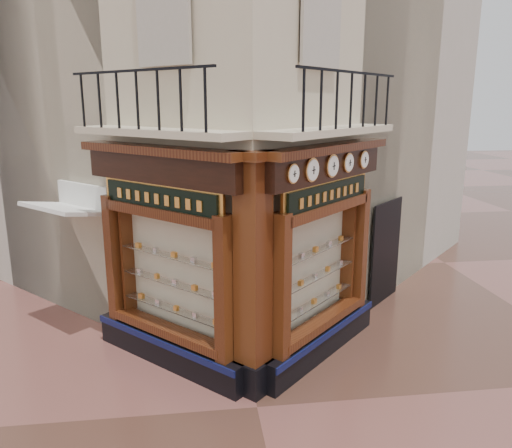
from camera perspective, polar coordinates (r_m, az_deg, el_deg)
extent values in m
plane|color=#492C22|center=(8.37, 0.12, -20.20)|extent=(80.00, 80.00, 0.00)
cube|color=beige|center=(13.15, -3.56, 19.48)|extent=(11.31, 11.31, 12.00)
cube|color=#B6AB9F|center=(15.62, -13.67, 16.38)|extent=(11.31, 11.31, 11.00)
cube|color=#B6AB9F|center=(15.91, 5.15, 16.64)|extent=(11.31, 11.31, 11.00)
cube|color=black|center=(9.52, -10.00, -14.01)|extent=(2.72, 2.72, 0.55)
cube|color=#0C113C|center=(9.31, -10.94, -13.23)|extent=(2.50, 2.50, 0.12)
cube|color=#3B160A|center=(8.00, -3.58, -7.55)|extent=(0.37, 0.37, 2.45)
cube|color=#3B160A|center=(9.97, -15.82, -3.71)|extent=(0.37, 0.37, 2.45)
cube|color=beige|center=(9.15, -8.85, -5.08)|extent=(1.80, 1.80, 2.10)
cube|color=black|center=(8.53, -10.82, 6.25)|extent=(2.69, 2.69, 0.50)
cube|color=#3B160A|center=(8.45, -11.27, 8.28)|extent=(2.86, 2.86, 0.14)
cube|color=black|center=(9.79, 7.49, -13.10)|extent=(2.72, 2.72, 0.55)
cube|color=#0C113C|center=(9.61, 8.53, -12.23)|extent=(2.50, 2.50, 0.12)
cube|color=#3B160A|center=(8.10, 2.77, -7.26)|extent=(0.37, 0.37, 2.45)
cube|color=#3B160A|center=(10.40, 11.65, -2.75)|extent=(0.37, 0.37, 2.45)
cube|color=beige|center=(9.38, 6.03, -4.51)|extent=(1.80, 1.80, 2.10)
cube|color=black|center=(8.82, 8.05, 6.61)|extent=(2.69, 2.69, 0.50)
cube|color=#3B160A|center=(8.76, 8.52, 8.58)|extent=(2.86, 2.86, 0.14)
cube|color=black|center=(8.65, -0.33, -16.85)|extent=(0.78, 0.78, 0.55)
cube|color=#3B160A|center=(7.84, -0.34, -4.65)|extent=(0.64, 0.64, 3.50)
cube|color=#3B160A|center=(7.48, -0.36, 7.88)|extent=(0.85, 0.85, 0.14)
cube|color=beige|center=(8.41, -11.47, 10.23)|extent=(2.97, 2.97, 0.12)
cube|color=black|center=(8.20, -13.61, 16.69)|extent=(2.36, 2.36, 0.04)
cube|color=beige|center=(8.73, 8.71, 10.46)|extent=(2.97, 2.97, 0.12)
cube|color=black|center=(8.57, 10.95, 16.68)|extent=(2.36, 2.36, 0.04)
cylinder|color=#CA8B43|center=(7.63, 4.19, 5.76)|extent=(0.25, 0.25, 0.31)
cylinder|color=white|center=(7.61, 4.38, 5.74)|extent=(0.20, 0.20, 0.27)
cube|color=black|center=(7.61, 4.47, 5.73)|extent=(0.02, 0.02, 0.10)
cube|color=black|center=(7.61, 4.47, 5.73)|extent=(0.06, 0.06, 0.01)
cylinder|color=#CA8B43|center=(8.09, 6.37, 6.17)|extent=(0.31, 0.31, 0.39)
cylinder|color=white|center=(8.08, 6.55, 6.15)|extent=(0.25, 0.25, 0.34)
cube|color=black|center=(8.07, 6.64, 6.14)|extent=(0.02, 0.02, 0.13)
cube|color=black|center=(8.07, 6.64, 6.14)|extent=(0.08, 0.08, 0.01)
cylinder|color=#CA8B43|center=(8.66, 8.66, 6.59)|extent=(0.32, 0.32, 0.40)
cylinder|color=white|center=(8.65, 8.84, 6.57)|extent=(0.26, 0.26, 0.35)
cube|color=black|center=(8.64, 8.92, 6.56)|extent=(0.02, 0.02, 0.13)
cube|color=black|center=(8.64, 8.92, 6.56)|extent=(0.08, 0.08, 0.01)
cylinder|color=#CA8B43|center=(9.17, 10.46, 6.91)|extent=(0.29, 0.29, 0.35)
cylinder|color=white|center=(9.16, 10.63, 6.89)|extent=(0.23, 0.23, 0.31)
cube|color=black|center=(9.15, 10.72, 6.88)|extent=(0.02, 0.02, 0.12)
cube|color=black|center=(9.15, 10.72, 6.88)|extent=(0.07, 0.07, 0.01)
cylinder|color=#CA8B43|center=(9.73, 12.18, 7.21)|extent=(0.28, 0.28, 0.34)
cylinder|color=white|center=(9.72, 12.34, 7.19)|extent=(0.22, 0.22, 0.29)
cube|color=black|center=(9.71, 12.42, 7.18)|extent=(0.02, 0.02, 0.11)
cube|color=black|center=(9.71, 12.42, 7.18)|extent=(0.07, 0.07, 0.01)
cube|color=gold|center=(8.58, -10.87, 2.91)|extent=(2.07, 2.07, 0.55)
cube|color=black|center=(8.55, -11.07, 2.87)|extent=(1.93, 1.93, 0.42)
cube|color=gold|center=(8.88, 8.17, 3.38)|extent=(2.04, 2.04, 0.55)
cube|color=black|center=(8.86, 8.39, 3.35)|extent=(1.90, 1.90, 0.41)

